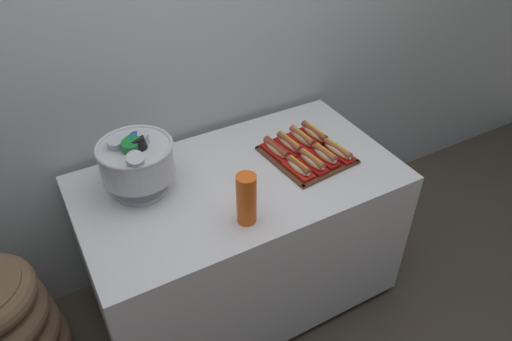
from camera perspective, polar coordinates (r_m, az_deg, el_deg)
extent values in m
plane|color=#4C4238|center=(2.64, -1.58, -14.07)|extent=(10.00, 10.00, 0.00)
cube|color=#B2BCC1|center=(2.21, -8.25, 16.90)|extent=(6.00, 0.10, 2.60)
cube|color=silver|center=(2.33, -1.76, -7.88)|extent=(1.40, 0.78, 0.73)
cylinder|color=black|center=(2.71, 12.25, -12.73)|extent=(0.05, 0.05, 0.04)
cylinder|color=black|center=(2.69, -15.64, -14.09)|extent=(0.05, 0.05, 0.04)
cylinder|color=black|center=(2.98, 5.87, -6.01)|extent=(0.05, 0.05, 0.04)
cylinder|color=brown|center=(2.36, -28.00, -16.81)|extent=(0.33, 0.33, 0.62)
torus|color=brown|center=(2.36, -28.00, -16.81)|extent=(0.47, 0.47, 0.11)
cube|color=#56331E|center=(2.22, 6.02, 1.80)|extent=(0.36, 0.39, 0.01)
cube|color=#56331E|center=(2.11, 8.97, -0.32)|extent=(0.33, 0.05, 0.01)
cube|color=#56331E|center=(2.32, 3.36, 4.01)|extent=(0.33, 0.05, 0.01)
cube|color=#56331E|center=(2.13, 2.77, 0.56)|extent=(0.05, 0.36, 0.01)
cube|color=#56331E|center=(2.30, 9.07, 3.22)|extent=(0.05, 0.36, 0.01)
cube|color=red|center=(2.10, 5.08, -0.02)|extent=(0.08, 0.16, 0.02)
ellipsoid|color=#E0BC7F|center=(2.09, 5.11, 0.43)|extent=(0.07, 0.15, 0.04)
cylinder|color=brown|center=(2.08, 5.13, 0.68)|extent=(0.05, 0.14, 0.03)
cylinder|color=yellow|center=(2.07, 5.15, 0.99)|extent=(0.02, 0.11, 0.01)
cube|color=#B21414|center=(2.14, 6.66, 0.68)|extent=(0.08, 0.17, 0.02)
ellipsoid|color=#E0BC7F|center=(2.13, 6.70, 1.15)|extent=(0.06, 0.16, 0.04)
cylinder|color=#A8563D|center=(2.12, 6.72, 1.42)|extent=(0.05, 0.15, 0.03)
cylinder|color=yellow|center=(2.11, 6.75, 1.72)|extent=(0.02, 0.12, 0.01)
cube|color=#B21414|center=(2.18, 8.17, 1.34)|extent=(0.08, 0.16, 0.02)
ellipsoid|color=beige|center=(2.17, 8.23, 1.86)|extent=(0.06, 0.15, 0.04)
cylinder|color=#A8563D|center=(2.16, 8.26, 2.15)|extent=(0.04, 0.13, 0.03)
cylinder|color=yellow|center=(2.15, 8.29, 2.46)|extent=(0.02, 0.11, 0.01)
cube|color=#B21414|center=(2.23, 9.63, 1.98)|extent=(0.08, 0.19, 0.02)
ellipsoid|color=beige|center=(2.21, 9.68, 2.41)|extent=(0.07, 0.17, 0.04)
cylinder|color=#A8563D|center=(2.21, 9.71, 2.64)|extent=(0.05, 0.16, 0.03)
cylinder|color=yellow|center=(2.20, 9.75, 2.93)|extent=(0.03, 0.13, 0.01)
cube|color=red|center=(2.20, 2.43, 2.16)|extent=(0.08, 0.18, 0.02)
ellipsoid|color=tan|center=(2.19, 2.44, 2.59)|extent=(0.07, 0.17, 0.04)
cylinder|color=brown|center=(2.19, 2.45, 2.83)|extent=(0.05, 0.16, 0.03)
cylinder|color=red|center=(2.18, 2.46, 3.16)|extent=(0.02, 0.13, 0.01)
cube|color=#B21414|center=(2.24, 3.97, 2.78)|extent=(0.07, 0.18, 0.02)
ellipsoid|color=#E0BC7F|center=(2.23, 4.00, 3.22)|extent=(0.06, 0.17, 0.04)
cylinder|color=#9E4C38|center=(2.22, 4.01, 3.46)|extent=(0.05, 0.16, 0.03)
cylinder|color=yellow|center=(2.22, 4.03, 3.78)|extent=(0.02, 0.13, 0.01)
cube|color=red|center=(2.28, 5.47, 3.38)|extent=(0.07, 0.18, 0.02)
ellipsoid|color=tan|center=(2.27, 5.51, 3.88)|extent=(0.06, 0.17, 0.04)
cylinder|color=#A8563D|center=(2.26, 5.53, 4.16)|extent=(0.04, 0.16, 0.03)
cylinder|color=yellow|center=(2.25, 5.55, 4.46)|extent=(0.02, 0.14, 0.01)
cube|color=#B21414|center=(2.32, 6.92, 3.96)|extent=(0.07, 0.18, 0.02)
ellipsoid|color=#E0BC7F|center=(2.31, 6.96, 4.44)|extent=(0.06, 0.17, 0.04)
cylinder|color=brown|center=(2.30, 6.98, 4.70)|extent=(0.04, 0.17, 0.03)
cylinder|color=yellow|center=(2.30, 7.01, 5.00)|extent=(0.02, 0.14, 0.01)
cylinder|color=silver|center=(2.07, -13.41, -2.08)|extent=(0.22, 0.22, 0.02)
cone|color=silver|center=(2.04, -13.58, -1.15)|extent=(0.08, 0.08, 0.07)
cylinder|color=silver|center=(1.98, -14.01, 1.16)|extent=(0.30, 0.30, 0.14)
torus|color=silver|center=(1.94, -14.31, 2.78)|extent=(0.31, 0.31, 0.02)
cylinder|color=#B7BCC6|center=(1.97, -13.32, 2.79)|extent=(0.10, 0.10, 0.13)
cylinder|color=#1E47B2|center=(1.96, -14.07, 2.58)|extent=(0.12, 0.11, 0.14)
cylinder|color=#197A33|center=(1.95, -14.24, 2.35)|extent=(0.10, 0.12, 0.15)
cylinder|color=#B7BCC6|center=(1.97, -16.17, 2.39)|extent=(0.10, 0.12, 0.14)
cylinder|color=#197A33|center=(1.94, -14.63, 1.93)|extent=(0.09, 0.11, 0.14)
cylinder|color=#B7BCC6|center=(1.87, -14.11, 0.50)|extent=(0.09, 0.13, 0.15)
cylinder|color=black|center=(1.94, -13.54, 2.15)|extent=(0.09, 0.10, 0.14)
cylinder|color=#EA5B19|center=(1.84, -1.13, -4.63)|extent=(0.08, 0.08, 0.11)
cylinder|color=#EA5B19|center=(1.83, -1.13, -4.15)|extent=(0.08, 0.08, 0.11)
cylinder|color=#EA5B19|center=(1.81, -1.14, -3.67)|extent=(0.08, 0.08, 0.11)
cylinder|color=#EA5B19|center=(1.80, -1.15, -3.18)|extent=(0.08, 0.08, 0.11)
cylinder|color=#EA5B19|center=(1.79, -1.16, -2.68)|extent=(0.08, 0.08, 0.11)
cylinder|color=#EA5B19|center=(1.77, -1.17, -2.17)|extent=(0.08, 0.08, 0.11)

